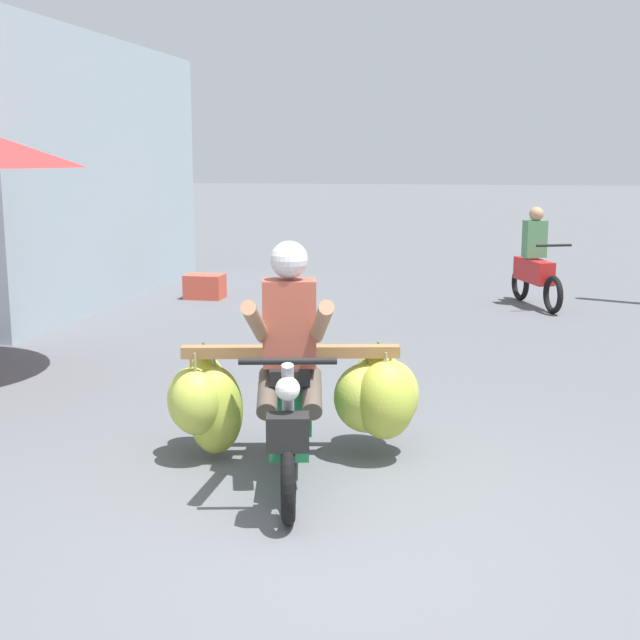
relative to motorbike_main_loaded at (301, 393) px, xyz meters
The scene contains 4 objects.
ground_plane 1.49m from the motorbike_main_loaded, 68.56° to the right, with size 120.00×120.00×0.00m, color #56595E.
motorbike_main_loaded is the anchor object (origin of this frame).
motorbike_distant_ahead_left 7.13m from the motorbike_main_loaded, 74.79° to the left, with size 0.76×1.54×1.40m.
produce_crate 7.21m from the motorbike_main_loaded, 113.92° to the left, with size 0.56×0.40×0.36m, color #CC4C38.
Camera 1 is at (0.73, -4.30, 2.11)m, focal length 48.53 mm.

